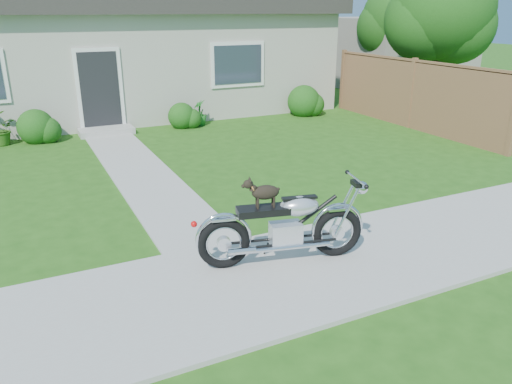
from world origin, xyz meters
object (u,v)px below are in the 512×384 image
(house, at_px, (128,41))
(tree_near, at_px, (446,13))
(motorcycle_with_dog, at_px, (285,225))
(tree_far, at_px, (402,22))
(fence, at_px, (412,94))
(potted_plant_right, at_px, (199,113))

(house, bearing_deg, tree_near, -30.74)
(tree_near, xyz_separation_m, motorcycle_with_dog, (-9.17, -6.74, -2.48))
(tree_near, xyz_separation_m, tree_far, (1.54, 3.65, -0.35))
(tree_far, bearing_deg, motorcycle_with_dog, -135.88)
(tree_far, bearing_deg, fence, -127.16)
(house, bearing_deg, potted_plant_right, -72.20)
(tree_far, relative_size, motorcycle_with_dog, 1.90)
(fence, relative_size, tree_far, 1.59)
(fence, distance_m, tree_near, 3.23)
(potted_plant_right, bearing_deg, tree_near, -12.16)
(house, height_order, motorcycle_with_dog, house)
(tree_near, relative_size, tree_far, 1.13)
(tree_near, relative_size, potted_plant_right, 6.56)
(potted_plant_right, bearing_deg, fence, -28.32)
(tree_near, height_order, tree_far, tree_near)
(tree_near, bearing_deg, fence, -150.52)
(tree_far, xyz_separation_m, potted_plant_right, (-8.89, -2.07, -2.31))
(fence, height_order, motorcycle_with_dog, fence)
(fence, height_order, potted_plant_right, fence)
(tree_near, xyz_separation_m, potted_plant_right, (-7.35, 1.58, -2.66))
(house, relative_size, tree_near, 2.67)
(house, distance_m, motorcycle_with_dog, 11.90)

